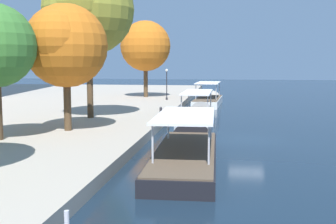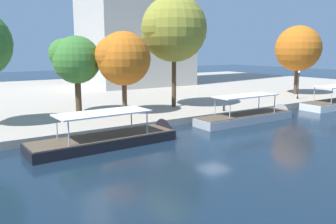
# 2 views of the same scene
# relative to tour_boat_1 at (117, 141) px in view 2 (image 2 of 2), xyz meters

# --- Properties ---
(ground_plane) EXTENTS (220.00, 220.00, 0.00)m
(ground_plane) POSITION_rel_tour_boat_1_xyz_m (7.37, -3.64, -0.27)
(ground_plane) COLOR #142333
(dock_promenade) EXTENTS (120.00, 55.00, 0.69)m
(dock_promenade) POSITION_rel_tour_boat_1_xyz_m (7.37, 30.76, 0.08)
(dock_promenade) COLOR #A39989
(dock_promenade) RESTS_ON ground_plane
(tour_boat_1) EXTENTS (13.21, 3.58, 4.13)m
(tour_boat_1) POSITION_rel_tour_boat_1_xyz_m (0.00, 0.00, 0.00)
(tour_boat_1) COLOR black
(tour_boat_1) RESTS_ON ground_plane
(tour_boat_2) EXTENTS (13.27, 2.79, 3.94)m
(tour_boat_2) POSITION_rel_tour_boat_1_xyz_m (16.41, 0.55, 0.08)
(tour_boat_2) COLOR #9EA3A8
(tour_boat_2) RESTS_ON ground_plane
(mooring_bollard_0) EXTENTS (0.27, 0.27, 0.74)m
(mooring_bollard_0) POSITION_rel_tour_boat_1_xyz_m (15.41, 3.94, 0.82)
(mooring_bollard_0) COLOR #2D2D33
(mooring_bollard_0) RESTS_ON dock_promenade
(lamp_post) EXTENTS (0.33, 0.33, 4.00)m
(lamp_post) POSITION_rel_tour_boat_1_xyz_m (31.26, 5.67, 2.62)
(lamp_post) COLOR black
(lamp_post) RESTS_ON dock_promenade
(tree_0) EXTENTS (6.08, 5.87, 8.95)m
(tree_0) POSITION_rel_tour_boat_1_xyz_m (5.31, 9.20, 6.45)
(tree_0) COLOR #4C3823
(tree_0) RESTS_ON dock_promenade
(tree_1) EXTENTS (7.02, 7.02, 10.65)m
(tree_1) POSITION_rel_tour_boat_1_xyz_m (35.63, 9.33, 7.80)
(tree_1) COLOR #4C3823
(tree_1) RESTS_ON dock_promenade
(tree_2) EXTENTS (5.39, 5.21, 8.48)m
(tree_2) POSITION_rel_tour_boat_1_xyz_m (0.90, 12.20, 6.39)
(tree_2) COLOR #4C3823
(tree_2) RESTS_ON dock_promenade
(tree_3) EXTENTS (8.03, 7.88, 13.35)m
(tree_3) POSITION_rel_tour_boat_1_xyz_m (12.27, 9.72, 9.94)
(tree_3) COLOR #4C3823
(tree_3) RESTS_ON dock_promenade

